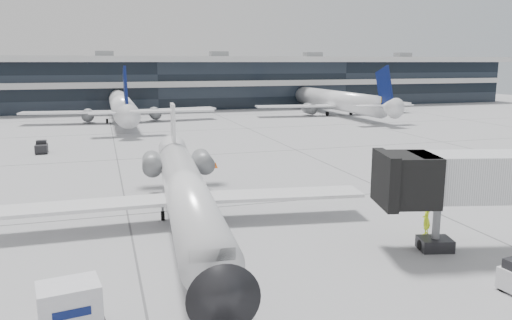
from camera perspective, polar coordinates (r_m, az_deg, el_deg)
name	(u,v)px	position (r m, az deg, el deg)	size (l,w,h in m)	color
ground	(270,203)	(36.27, 1.56, -4.89)	(220.00, 220.00, 0.00)	#97979A
terminal	(153,85)	(115.65, -11.74, 8.43)	(170.00, 22.00, 10.00)	black
bg_jet_center	(122,121)	(88.62, -15.04, 4.27)	(32.00, 40.00, 9.60)	white
bg_jet_right	(334,114)	(98.56, 8.95, 5.17)	(32.00, 40.00, 9.60)	white
regional_jet	(186,189)	(31.32, -8.03, -3.30)	(22.97, 28.70, 6.62)	white
ramp_worker	(426,219)	(31.18, 18.89, -6.41)	(0.68, 0.45, 1.87)	#D7FF1A
cargo_uld	(70,311)	(20.33, -20.49, -15.85)	(2.75, 2.21, 2.04)	black
traffic_cone	(216,165)	(48.10, -4.64, -0.57)	(0.46, 0.46, 0.60)	#FF610D
far_tug	(41,148)	(60.74, -23.31, 1.32)	(1.31, 2.17, 1.36)	black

